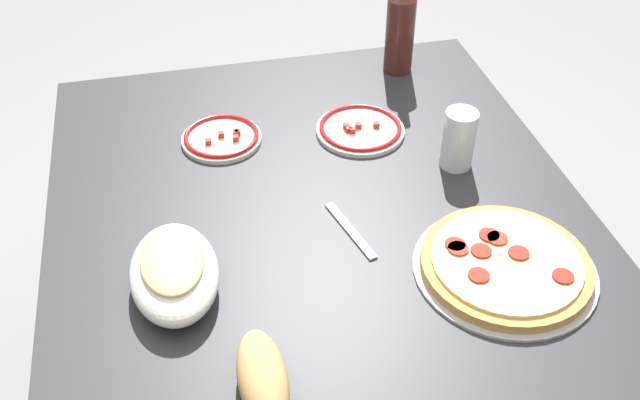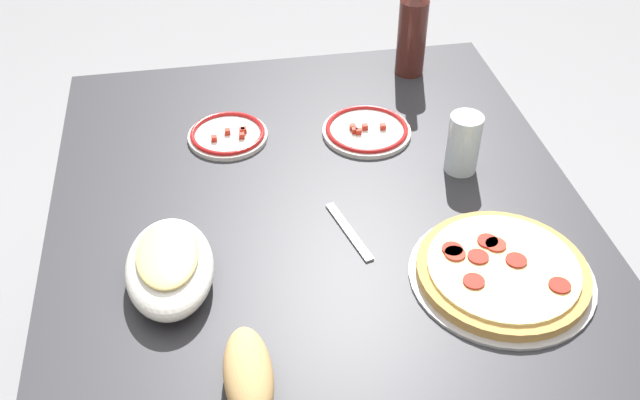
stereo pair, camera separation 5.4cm
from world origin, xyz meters
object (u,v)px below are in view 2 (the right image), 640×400
wine_bottle (412,30)px  water_glass (463,143)px  pepperoni_pizza (502,271)px  bread_loaf (248,375)px  baked_pasta_dish (169,265)px  side_plate_far (367,130)px  side_plate_near (228,135)px  dining_table (320,253)px

wine_bottle → water_glass: (-0.40, 0.00, -0.05)m
pepperoni_pizza → bread_loaf: bread_loaf is taller
wine_bottle → bread_loaf: bearing=150.8°
baked_pasta_dish → wine_bottle: bearing=-43.6°
baked_pasta_dish → wine_bottle: 0.86m
water_glass → wine_bottle: bearing=-0.1°
side_plate_far → bread_loaf: bearing=152.8°
pepperoni_pizza → bread_loaf: size_ratio=1.83×
water_glass → side_plate_near: size_ratio=0.73×
dining_table → pepperoni_pizza: size_ratio=3.77×
side_plate_near → side_plate_far: 0.30m
side_plate_far → dining_table: bearing=148.8°
pepperoni_pizza → water_glass: water_glass is taller
dining_table → side_plate_near: (0.28, 0.16, 0.12)m
baked_pasta_dish → side_plate_far: bearing=-48.6°
dining_table → water_glass: (0.09, -0.31, 0.17)m
dining_table → side_plate_near: side_plate_near is taller
pepperoni_pizza → wine_bottle: (0.71, -0.03, 0.10)m
pepperoni_pizza → water_glass: size_ratio=2.52×
baked_pasta_dish → water_glass: water_glass is taller
side_plate_near → wine_bottle: bearing=-65.9°
dining_table → side_plate_far: bearing=-31.2°
side_plate_far → bread_loaf: (-0.62, 0.32, 0.02)m
pepperoni_pizza → baked_pasta_dish: (0.09, 0.56, 0.03)m
pepperoni_pizza → wine_bottle: bearing=-2.3°
side_plate_far → side_plate_near: bearing=83.3°
baked_pasta_dish → bread_loaf: 0.27m
pepperoni_pizza → side_plate_far: bearing=15.9°
bread_loaf → side_plate_far: bearing=-27.2°
pepperoni_pizza → baked_pasta_dish: size_ratio=1.34×
side_plate_near → bread_loaf: bread_loaf is taller
pepperoni_pizza → water_glass: bearing=-5.2°
dining_table → bread_loaf: bread_loaf is taller
wine_bottle → baked_pasta_dish: bearing=136.4°
dining_table → pepperoni_pizza: (-0.23, -0.28, 0.13)m
bread_loaf → water_glass: bearing=-46.1°
water_glass → bread_loaf: size_ratio=0.73×
side_plate_near → pepperoni_pizza: bearing=-139.1°
water_glass → side_plate_near: water_glass is taller
wine_bottle → water_glass: bearing=179.9°
dining_table → water_glass: size_ratio=9.52×
pepperoni_pizza → wine_bottle: 0.72m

